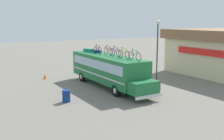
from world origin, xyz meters
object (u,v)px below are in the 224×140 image
at_px(luggage_bag_2, 90,50).
at_px(rooftop_bicycle_1, 98,50).
at_px(luggage_bag_1, 87,50).
at_px(luggage_bag_3, 97,51).
at_px(traffic_cone, 45,77).
at_px(rooftop_bicycle_4, 124,54).
at_px(rooftop_bicycle_2, 108,51).
at_px(street_lamp, 157,42).
at_px(rooftop_bicycle_5, 135,56).
at_px(rooftop_bicycle_3, 115,52).
at_px(bus, 108,69).
at_px(trash_bin, 66,96).

xyz_separation_m(luggage_bag_2, rooftop_bicycle_1, (1.62, 0.03, 0.21)).
bearing_deg(luggage_bag_1, luggage_bag_2, -0.16).
bearing_deg(luggage_bag_3, traffic_cone, -132.29).
bearing_deg(rooftop_bicycle_4, luggage_bag_3, 179.58).
height_order(rooftop_bicycle_2, street_lamp, street_lamp).
relative_size(rooftop_bicycle_5, street_lamp, 0.28).
distance_m(luggage_bag_1, traffic_cone, 5.37).
height_order(luggage_bag_2, luggage_bag_3, luggage_bag_2).
relative_size(luggage_bag_1, rooftop_bicycle_3, 0.40).
bearing_deg(rooftop_bicycle_3, bus, -163.22).
relative_size(luggage_bag_1, street_lamp, 0.11).
xyz_separation_m(luggage_bag_3, rooftop_bicycle_3, (3.51, 0.03, 0.25)).
distance_m(trash_bin, traffic_cone, 9.31).
bearing_deg(luggage_bag_1, rooftop_bicycle_1, 0.54).
distance_m(bus, traffic_cone, 7.92).
relative_size(luggage_bag_1, rooftop_bicycle_5, 0.38).
bearing_deg(rooftop_bicycle_1, trash_bin, -48.44).
distance_m(luggage_bag_2, rooftop_bicycle_2, 3.07).
bearing_deg(traffic_cone, rooftop_bicycle_4, 25.69).
height_order(rooftop_bicycle_2, rooftop_bicycle_3, rooftop_bicycle_3).
relative_size(luggage_bag_3, traffic_cone, 1.30).
height_order(bus, luggage_bag_3, luggage_bag_3).
distance_m(bus, street_lamp, 6.24).
relative_size(luggage_bag_3, rooftop_bicycle_1, 0.40).
xyz_separation_m(luggage_bag_2, rooftop_bicycle_5, (7.33, 0.45, 0.21)).
xyz_separation_m(bus, street_lamp, (0.08, 5.81, 2.28)).
bearing_deg(rooftop_bicycle_5, luggage_bag_3, -179.20).
relative_size(trash_bin, traffic_cone, 1.78).
xyz_separation_m(luggage_bag_1, rooftop_bicycle_1, (2.46, 0.02, 0.23)).
relative_size(trash_bin, street_lamp, 0.15).
xyz_separation_m(rooftop_bicycle_1, rooftop_bicycle_5, (5.71, 0.42, 0.01)).
relative_size(rooftop_bicycle_2, rooftop_bicycle_5, 0.94).
bearing_deg(rooftop_bicycle_5, street_lamp, 123.72).
xyz_separation_m(rooftop_bicycle_4, trash_bin, (0.29, -5.48, -2.90)).
bearing_deg(street_lamp, bus, -90.74).
bearing_deg(street_lamp, trash_bin, -77.06).
relative_size(rooftop_bicycle_3, traffic_cone, 3.21).
distance_m(rooftop_bicycle_3, rooftop_bicycle_4, 1.49).
bearing_deg(rooftop_bicycle_5, luggage_bag_1, -176.88).
height_order(bus, trash_bin, bus).
bearing_deg(luggage_bag_3, street_lamp, 63.84).
bearing_deg(rooftop_bicycle_1, luggage_bag_1, -179.46).
height_order(luggage_bag_1, street_lamp, street_lamp).
bearing_deg(rooftop_bicycle_5, rooftop_bicycle_2, -179.70).
height_order(luggage_bag_2, rooftop_bicycle_4, rooftop_bicycle_4).
height_order(trash_bin, street_lamp, street_lamp).
relative_size(rooftop_bicycle_1, rooftop_bicycle_2, 1.02).
bearing_deg(trash_bin, rooftop_bicycle_2, 119.67).
bearing_deg(rooftop_bicycle_4, rooftop_bicycle_1, -176.06).
xyz_separation_m(rooftop_bicycle_2, street_lamp, (0.63, 5.51, 0.65)).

